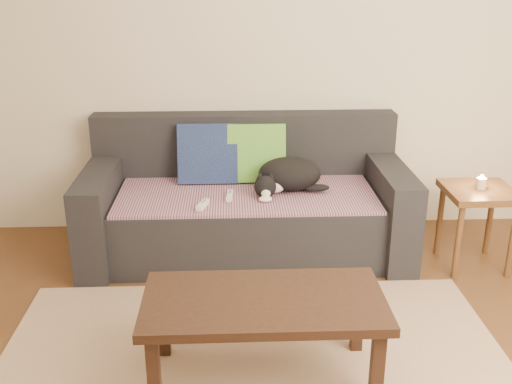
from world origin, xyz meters
TOP-DOWN VIEW (x-y plane):
  - back_wall at (0.00, 2.00)m, footprint 4.50×0.04m
  - sofa at (0.00, 1.57)m, footprint 2.10×0.94m
  - throw_blanket at (0.00, 1.48)m, footprint 1.66×0.74m
  - cushion_navy at (-0.25, 1.74)m, footprint 0.40×0.21m
  - cushion_green at (0.08, 1.74)m, footprint 0.39×0.20m
  - cat at (0.27, 1.52)m, footprint 0.50×0.41m
  - wii_remote_a at (-0.11, 1.39)m, footprint 0.05×0.15m
  - wii_remote_b at (-0.27, 1.25)m, footprint 0.08×0.15m
  - side_table at (1.45, 1.26)m, footprint 0.42×0.42m
  - candle at (1.45, 1.26)m, footprint 0.06×0.06m
  - rug at (0.00, 0.15)m, footprint 2.50×1.80m
  - coffee_table at (0.04, 0.16)m, footprint 1.08×0.54m

SIDE VIEW (x-z plane):
  - rug at x=0.00m, z-range 0.00..0.01m
  - sofa at x=0.00m, z-range -0.13..0.74m
  - coffee_table at x=0.04m, z-range 0.16..0.59m
  - throw_blanket at x=0.00m, z-range 0.42..0.44m
  - side_table at x=1.45m, z-range 0.17..0.70m
  - wii_remote_a at x=-0.11m, z-range 0.44..0.47m
  - wii_remote_b at x=-0.27m, z-range 0.44..0.47m
  - cat at x=0.27m, z-range 0.44..0.65m
  - candle at x=1.45m, z-range 0.52..0.61m
  - cushion_navy at x=-0.25m, z-range 0.42..0.84m
  - cushion_green at x=0.08m, z-range 0.43..0.83m
  - back_wall at x=0.00m, z-range 0.00..2.60m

